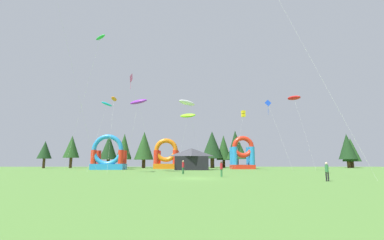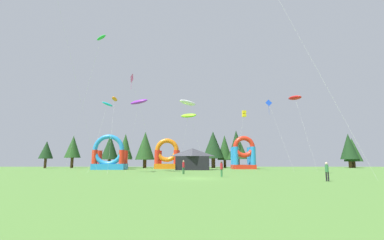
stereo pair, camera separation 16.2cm
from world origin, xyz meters
The scene contains 30 objects.
ground_plane centered at (0.00, 0.00, 0.00)m, with size 120.00×120.00×0.00m, color #548438.
kite_green_parafoil centered at (-14.65, 13.88, 21.22)m, with size 8.35×7.22×21.74m.
kite_yellow_box centered at (9.57, 22.16, 10.33)m, with size 2.36×0.76×10.92m.
kite_cyan_parafoil centered at (-13.13, 14.01, 10.36)m, with size 2.61×2.86×10.85m.
kite_white_parafoil centered at (-0.92, 24.73, 13.01)m, with size 5.22×3.03×13.78m.
kite_orange_parafoil centered at (-11.51, 12.15, 10.73)m, with size 1.32×5.11×11.09m.
kite_lime_parafoil centered at (-0.74, 24.47, 10.41)m, with size 3.97×3.19×11.09m.
kite_pink_diamond centered at (-10.73, 18.54, 15.88)m, with size 4.73×4.68×16.59m.
kite_red_parafoil centered at (19.18, 22.24, 13.39)m, with size 2.80×5.21×14.01m.
kite_purple_parafoil centered at (-8.29, 14.03, 10.74)m, with size 3.52×2.17×11.37m.
kite_blue_diamond centered at (12.70, 17.04, 11.02)m, with size 3.17×2.56×11.58m.
person_near_camera centered at (11.02, -3.94, 0.92)m, with size 0.35×0.35×1.55m.
person_midfield centered at (3.04, 2.19, 0.98)m, with size 0.38×0.38×1.65m.
person_left_edge centered at (-1.16, 8.71, 1.04)m, with size 0.41×0.41×1.76m.
inflatable_red_slide centered at (-5.67, 34.50, 2.42)m, with size 5.49×4.45×6.76m.
inflatable_yellow_castle centered at (11.24, 32.79, 2.78)m, with size 4.96×4.36×7.16m.
inflatable_orange_dome centered at (-16.83, 28.15, 2.40)m, with size 6.50×3.86×7.04m.
festival_tent centered at (-0.01, 26.00, 2.10)m, with size 6.37×3.70×4.19m.
tree_row_0 centered at (-36.50, 40.55, 4.46)m, with size 3.36×3.36×6.68m.
tree_row_1 centered at (-30.75, 42.51, 5.36)m, with size 3.94×3.94×8.25m.
tree_row_2 centered at (-20.69, 40.79, 5.17)m, with size 4.30×4.30×8.28m.
tree_row_3 centered at (-17.73, 44.11, 5.24)m, with size 4.03×4.03×8.07m.
tree_row_4 centered at (-16.84, 40.75, 5.33)m, with size 3.70×3.70×8.61m.
tree_row_5 centered at (-12.12, 42.29, 5.61)m, with size 4.93×4.93×9.21m.
tree_row_6 centered at (5.45, 43.19, 5.88)m, with size 5.52×5.52×9.46m.
tree_row_7 centered at (8.62, 44.78, 5.28)m, with size 3.91×3.91×8.60m.
tree_row_8 centered at (11.04, 40.32, 5.94)m, with size 3.97×3.97×9.41m.
tree_row_9 centered at (11.34, 40.73, 5.33)m, with size 5.17×5.17×8.50m.
tree_row_10 centered at (40.81, 43.24, 5.48)m, with size 4.43×4.43×8.86m.
tree_row_11 centered at (42.13, 43.94, 4.66)m, with size 4.48×4.48×7.75m.
Camera 1 is at (-0.22, -26.09, 1.59)m, focal length 24.84 mm.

